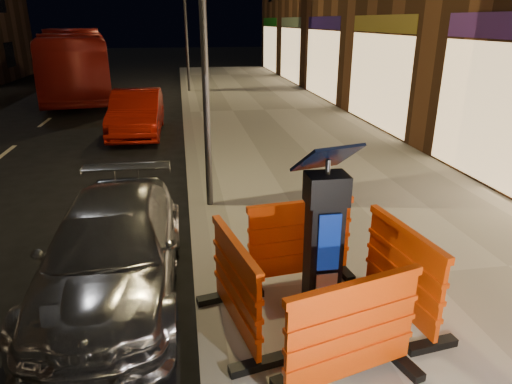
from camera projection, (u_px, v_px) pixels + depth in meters
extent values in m
plane|color=black|center=(207.00, 303.00, 5.84)|extent=(120.00, 120.00, 0.00)
cube|color=gray|center=(425.00, 278.00, 6.26)|extent=(6.00, 60.00, 0.15)
cube|color=slate|center=(207.00, 298.00, 5.81)|extent=(0.30, 60.00, 0.15)
cube|color=black|center=(323.00, 244.00, 4.88)|extent=(0.73, 0.73, 2.00)
cube|color=#E34007|center=(352.00, 335.00, 4.15)|extent=(1.53, 0.93, 1.11)
cube|color=#E34007|center=(300.00, 241.00, 5.91)|extent=(1.49, 0.75, 1.11)
cube|color=#E34007|center=(236.00, 287.00, 4.89)|extent=(0.87, 1.52, 1.11)
cube|color=#E34007|center=(402.00, 273.00, 5.18)|extent=(0.78, 1.50, 1.11)
imported|color=#9E9EA3|center=(118.00, 289.00, 6.13)|extent=(1.76, 4.20, 1.21)
imported|color=#A7140A|center=(139.00, 134.00, 14.47)|extent=(1.51, 4.17, 1.37)
imported|color=maroon|center=(82.00, 96.00, 21.81)|extent=(4.30, 11.24, 3.05)
cylinder|color=#3F3F44|center=(204.00, 36.00, 7.53)|extent=(0.12, 0.12, 6.00)
cylinder|color=#3F3F44|center=(186.00, 26.00, 21.39)|extent=(0.12, 0.12, 6.00)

